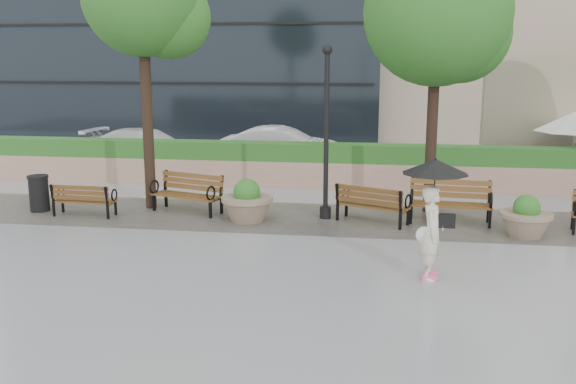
# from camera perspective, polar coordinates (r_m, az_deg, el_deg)

# --- Properties ---
(ground) EXTENTS (100.00, 100.00, 0.00)m
(ground) POSITION_cam_1_polar(r_m,az_deg,el_deg) (13.16, 2.98, -5.68)
(ground) COLOR gray
(ground) RESTS_ON ground
(cobble_strip) EXTENTS (28.00, 3.20, 0.01)m
(cobble_strip) POSITION_cam_1_polar(r_m,az_deg,el_deg) (16.04, 3.99, -2.41)
(cobble_strip) COLOR #383330
(cobble_strip) RESTS_ON ground
(hedge_wall) EXTENTS (24.00, 0.80, 1.35)m
(hedge_wall) POSITION_cam_1_polar(r_m,az_deg,el_deg) (19.80, 4.91, 2.32)
(hedge_wall) COLOR tan
(hedge_wall) RESTS_ON ground
(asphalt_street) EXTENTS (40.00, 7.00, 0.00)m
(asphalt_street) POSITION_cam_1_polar(r_m,az_deg,el_deg) (23.85, 5.47, 2.37)
(asphalt_street) COLOR black
(asphalt_street) RESTS_ON ground
(bench_0) EXTENTS (1.58, 0.69, 0.83)m
(bench_0) POSITION_cam_1_polar(r_m,az_deg,el_deg) (17.05, -17.63, -1.24)
(bench_0) COLOR brown
(bench_0) RESTS_ON ground
(bench_1) EXTENTS (1.97, 1.28, 0.99)m
(bench_1) POSITION_cam_1_polar(r_m,az_deg,el_deg) (16.81, -8.93, -0.83)
(bench_1) COLOR brown
(bench_1) RESTS_ON ground
(bench_2) EXTENTS (1.86, 1.33, 0.93)m
(bench_2) POSITION_cam_1_polar(r_m,az_deg,el_deg) (15.69, 7.48, -1.78)
(bench_2) COLOR brown
(bench_2) RESTS_ON ground
(bench_3) EXTENTS (1.99, 0.91, 1.04)m
(bench_3) POSITION_cam_1_polar(r_m,az_deg,el_deg) (16.02, 14.18, -1.65)
(bench_3) COLOR brown
(bench_3) RESTS_ON ground
(planter_left) EXTENTS (1.27, 1.27, 1.06)m
(planter_left) POSITION_cam_1_polar(r_m,az_deg,el_deg) (15.75, -3.65, -1.14)
(planter_left) COLOR #7F6B56
(planter_left) RESTS_ON ground
(planter_right) EXTENTS (1.15, 1.15, 0.97)m
(planter_right) POSITION_cam_1_polar(r_m,az_deg,el_deg) (15.35, 20.38, -2.38)
(planter_right) COLOR #7F6B56
(planter_right) RESTS_ON ground
(trash_bin) EXTENTS (0.54, 0.54, 0.90)m
(trash_bin) POSITION_cam_1_polar(r_m,az_deg,el_deg) (17.94, -21.25, -0.20)
(trash_bin) COLOR black
(trash_bin) RESTS_ON ground
(lamppost) EXTENTS (0.28, 0.28, 4.25)m
(lamppost) POSITION_cam_1_polar(r_m,az_deg,el_deg) (15.73, 3.41, 4.27)
(lamppost) COLOR black
(lamppost) RESTS_ON ground
(tree_0) EXTENTS (3.16, 3.01, 6.96)m
(tree_0) POSITION_cam_1_polar(r_m,az_deg,el_deg) (17.18, -12.26, 16.12)
(tree_0) COLOR black
(tree_0) RESTS_ON ground
(tree_1) EXTENTS (3.68, 3.63, 6.85)m
(tree_1) POSITION_cam_1_polar(r_m,az_deg,el_deg) (16.80, 13.63, 14.80)
(tree_1) COLOR black
(tree_1) RESTS_ON ground
(patio_umb_white) EXTENTS (2.50, 2.50, 2.30)m
(patio_umb_white) POSITION_cam_1_polar(r_m,az_deg,el_deg) (21.77, 24.22, 5.71)
(patio_umb_white) COLOR black
(patio_umb_white) RESTS_ON ground
(car_left) EXTENTS (4.90, 2.52, 1.36)m
(car_left) POSITION_cam_1_polar(r_m,az_deg,el_deg) (24.09, -12.39, 3.87)
(car_left) COLOR silver
(car_left) RESTS_ON ground
(car_right) EXTENTS (4.43, 1.69, 1.44)m
(car_right) POSITION_cam_1_polar(r_m,az_deg,el_deg) (23.47, -0.54, 4.04)
(car_right) COLOR silver
(car_right) RESTS_ON ground
(pedestrian) EXTENTS (1.19, 1.19, 2.19)m
(pedestrian) POSITION_cam_1_polar(r_m,az_deg,el_deg) (11.82, 12.79, -1.31)
(pedestrian) COLOR beige
(pedestrian) RESTS_ON ground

